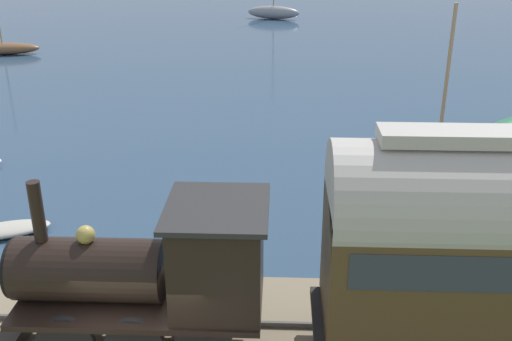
{
  "coord_description": "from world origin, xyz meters",
  "views": [
    {
      "loc": [
        -9.14,
        -2.55,
        8.6
      ],
      "look_at": [
        5.58,
        -1.94,
        2.42
      ],
      "focal_mm": 42.0,
      "sensor_mm": 36.0,
      "label": 1
    }
  ],
  "objects_px": {
    "rowboat_mid_harbor": "(6,230)",
    "steam_locomotive": "(157,269)",
    "sailboat_gray": "(273,12)",
    "sailboat_brown": "(3,48)",
    "sailboat_teal": "(430,215)"
  },
  "relations": [
    {
      "from": "sailboat_brown",
      "to": "sailboat_gray",
      "type": "relative_size",
      "value": 0.72
    },
    {
      "from": "steam_locomotive",
      "to": "sailboat_brown",
      "type": "bearing_deg",
      "value": 28.72
    },
    {
      "from": "steam_locomotive",
      "to": "sailboat_gray",
      "type": "xyz_separation_m",
      "value": [
        47.65,
        -1.56,
        -1.78
      ]
    },
    {
      "from": "steam_locomotive",
      "to": "rowboat_mid_harbor",
      "type": "height_order",
      "value": "steam_locomotive"
    },
    {
      "from": "sailboat_teal",
      "to": "rowboat_mid_harbor",
      "type": "bearing_deg",
      "value": 78.85
    },
    {
      "from": "steam_locomotive",
      "to": "sailboat_teal",
      "type": "bearing_deg",
      "value": -48.11
    },
    {
      "from": "sailboat_teal",
      "to": "sailboat_gray",
      "type": "bearing_deg",
      "value": -6.54
    },
    {
      "from": "steam_locomotive",
      "to": "sailboat_gray",
      "type": "relative_size",
      "value": 0.65
    },
    {
      "from": "sailboat_gray",
      "to": "rowboat_mid_harbor",
      "type": "relative_size",
      "value": 3.04
    },
    {
      "from": "sailboat_gray",
      "to": "sailboat_brown",
      "type": "bearing_deg",
      "value": 145.69
    },
    {
      "from": "steam_locomotive",
      "to": "rowboat_mid_harbor",
      "type": "relative_size",
      "value": 1.98
    },
    {
      "from": "steam_locomotive",
      "to": "sailboat_brown",
      "type": "xyz_separation_m",
      "value": [
        30.73,
        16.84,
        -1.98
      ]
    },
    {
      "from": "sailboat_teal",
      "to": "steam_locomotive",
      "type": "bearing_deg",
      "value": 118.27
    },
    {
      "from": "rowboat_mid_harbor",
      "to": "steam_locomotive",
      "type": "bearing_deg",
      "value": -155.61
    },
    {
      "from": "sailboat_teal",
      "to": "rowboat_mid_harbor",
      "type": "xyz_separation_m",
      "value": [
        -0.54,
        12.44,
        -0.47
      ]
    }
  ]
}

